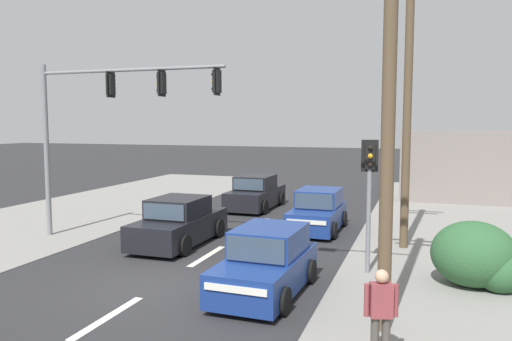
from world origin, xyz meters
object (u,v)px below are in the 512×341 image
(hatchback_crossing_left, at_px, (318,212))
(hatchback_receding_far, at_px, (267,263))
(utility_pole_foreground_right, at_px, (383,34))
(traffic_signal_mast, at_px, (103,112))
(pedestrian_at_kerb, at_px, (381,312))
(pedestal_signal_right_kerb, at_px, (369,183))
(sedan_kerbside_parked, at_px, (256,194))
(utility_pole_midground_right, at_px, (408,90))
(sedan_oncoming_mid, at_px, (179,223))

(hatchback_crossing_left, bearing_deg, hatchback_receding_far, -88.26)
(utility_pole_foreground_right, bearing_deg, traffic_signal_mast, 153.67)
(utility_pole_foreground_right, height_order, pedestrian_at_kerb, utility_pole_foreground_right)
(utility_pole_foreground_right, distance_m, pedestal_signal_right_kerb, 4.91)
(traffic_signal_mast, relative_size, hatchback_crossing_left, 1.89)
(hatchback_crossing_left, height_order, hatchback_receding_far, same)
(utility_pole_foreground_right, distance_m, sedan_kerbside_parked, 14.79)
(traffic_signal_mast, height_order, pedestrian_at_kerb, traffic_signal_mast)
(utility_pole_midground_right, bearing_deg, hatchback_receding_far, -118.35)
(pedestal_signal_right_kerb, bearing_deg, utility_pole_midground_right, 75.32)
(pedestal_signal_right_kerb, distance_m, sedan_oncoming_mid, 6.60)
(traffic_signal_mast, distance_m, hatchback_receding_far, 8.34)
(traffic_signal_mast, relative_size, sedan_oncoming_mid, 1.62)
(utility_pole_foreground_right, relative_size, pedestrian_at_kerb, 6.45)
(traffic_signal_mast, distance_m, pedestrian_at_kerb, 11.87)
(hatchback_receding_far, bearing_deg, sedan_oncoming_mid, 138.96)
(utility_pole_foreground_right, height_order, sedan_kerbside_parked, utility_pole_foreground_right)
(hatchback_crossing_left, xyz_separation_m, hatchback_receding_far, (0.22, -7.11, 0.00))
(pedestal_signal_right_kerb, distance_m, hatchback_receding_far, 3.55)
(traffic_signal_mast, distance_m, sedan_oncoming_mid, 4.50)
(traffic_signal_mast, relative_size, hatchback_receding_far, 1.87)
(utility_pole_foreground_right, distance_m, hatchback_crossing_left, 10.22)
(utility_pole_foreground_right, xyz_separation_m, traffic_signal_mast, (-9.40, 4.65, -1.27))
(sedan_oncoming_mid, bearing_deg, utility_pole_midground_right, 14.31)
(pedestal_signal_right_kerb, bearing_deg, sedan_kerbside_parked, 124.97)
(sedan_oncoming_mid, bearing_deg, utility_pole_foreground_right, -36.25)
(hatchback_crossing_left, relative_size, hatchback_receding_far, 0.99)
(sedan_oncoming_mid, relative_size, sedan_kerbside_parked, 1.00)
(traffic_signal_mast, xyz_separation_m, sedan_kerbside_parked, (2.81, 7.65, -3.65))
(traffic_signal_mast, distance_m, hatchback_crossing_left, 8.41)
(traffic_signal_mast, relative_size, pedestal_signal_right_kerb, 1.94)
(sedan_kerbside_parked, bearing_deg, traffic_signal_mast, -110.20)
(sedan_oncoming_mid, relative_size, hatchback_crossing_left, 1.16)
(hatchback_receding_far, height_order, pedestrian_at_kerb, pedestrian_at_kerb)
(traffic_signal_mast, distance_m, pedestal_signal_right_kerb, 9.11)
(traffic_signal_mast, height_order, sedan_kerbside_parked, traffic_signal_mast)
(utility_pole_foreground_right, distance_m, utility_pole_midground_right, 6.81)
(sedan_oncoming_mid, height_order, sedan_kerbside_parked, same)
(sedan_kerbside_parked, distance_m, hatchback_receding_far, 11.61)
(utility_pole_midground_right, distance_m, traffic_signal_mast, 9.91)
(hatchback_crossing_left, bearing_deg, sedan_kerbside_parked, 134.28)
(utility_pole_midground_right, bearing_deg, utility_pole_foreground_right, -92.19)
(sedan_kerbside_parked, distance_m, pedestrian_at_kerb, 15.33)
(pedestrian_at_kerb, bearing_deg, sedan_oncoming_mid, 137.29)
(pedestal_signal_right_kerb, height_order, sedan_oncoming_mid, pedestal_signal_right_kerb)
(utility_pole_midground_right, relative_size, pedestrian_at_kerb, 5.86)
(sedan_kerbside_parked, distance_m, hatchback_crossing_left, 5.32)
(utility_pole_foreground_right, height_order, traffic_signal_mast, utility_pole_foreground_right)
(traffic_signal_mast, xyz_separation_m, hatchback_crossing_left, (6.53, 3.84, -3.65))
(utility_pole_foreground_right, bearing_deg, hatchback_crossing_left, 108.68)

